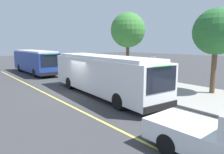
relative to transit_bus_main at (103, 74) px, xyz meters
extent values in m
plane|color=#38383A|center=(-1.51, -1.01, -1.62)|extent=(120.00, 120.00, 0.00)
cube|color=gray|center=(-1.51, 4.99, -1.54)|extent=(44.00, 6.40, 0.15)
cube|color=#E0D64C|center=(-1.51, -3.21, -1.61)|extent=(36.00, 0.14, 0.01)
cube|color=white|center=(-0.02, -0.01, -0.07)|extent=(11.55, 3.20, 2.40)
cube|color=silver|center=(-0.02, -0.01, 1.23)|extent=(10.63, 2.90, 0.20)
cube|color=black|center=(5.70, -0.34, 0.37)|extent=(0.16, 2.17, 1.34)
cube|color=black|center=(0.06, 1.28, 0.22)|extent=(10.04, 0.62, 1.06)
cube|color=#197259|center=(0.06, 1.28, -1.05)|extent=(10.84, 0.66, 0.28)
cube|color=#26D83F|center=(5.71, -0.34, 0.95)|extent=(0.11, 1.40, 0.24)
cube|color=black|center=(5.72, -0.34, -1.09)|extent=(0.22, 2.50, 0.36)
cylinder|color=black|center=(3.59, 0.94, -1.12)|extent=(1.01, 0.34, 1.00)
cylinder|color=black|center=(3.45, -1.37, -1.12)|extent=(1.01, 0.34, 1.00)
cylinder|color=black|center=(-3.37, 1.34, -1.12)|extent=(1.01, 0.34, 1.00)
cylinder|color=black|center=(-3.50, -0.96, -1.12)|extent=(1.01, 0.34, 1.00)
cube|color=navy|center=(-14.97, -0.04, -0.07)|extent=(10.69, 2.62, 2.40)
cube|color=silver|center=(-14.97, -0.04, 1.23)|extent=(9.84, 2.36, 0.20)
cube|color=black|center=(-9.62, -0.08, 0.37)|extent=(0.05, 2.17, 1.34)
cube|color=black|center=(-14.96, 1.25, 0.22)|extent=(9.40, 0.10, 1.06)
cube|color=yellow|center=(-14.96, 1.25, -1.05)|extent=(10.14, 0.10, 0.28)
cube|color=#26D83F|center=(-9.61, -0.08, 0.95)|extent=(0.04, 1.40, 0.24)
cube|color=black|center=(-9.60, -0.08, -1.09)|extent=(0.10, 2.50, 0.36)
cylinder|color=black|center=(-11.66, 1.09, -1.12)|extent=(1.00, 0.29, 1.00)
cylinder|color=black|center=(-11.67, -1.22, -1.12)|extent=(1.00, 0.29, 1.00)
cylinder|color=black|center=(-18.17, 1.14, -1.12)|extent=(1.00, 0.29, 1.00)
cylinder|color=black|center=(-18.18, -1.17, -1.12)|extent=(1.00, 0.29, 1.00)
cylinder|color=black|center=(8.24, -1.46, -1.24)|extent=(0.77, 0.26, 0.76)
cylinder|color=black|center=(8.30, -3.26, -1.24)|extent=(0.77, 0.26, 0.76)
cylinder|color=#333338|center=(1.49, 4.92, -0.27)|extent=(0.10, 0.10, 2.40)
cylinder|color=#333338|center=(1.49, 3.62, -0.27)|extent=(0.10, 0.10, 2.40)
cylinder|color=#333338|center=(-1.11, 4.92, -0.27)|extent=(0.10, 0.10, 2.40)
cylinder|color=#333338|center=(-1.11, 3.62, -0.27)|extent=(0.10, 0.10, 2.40)
cube|color=#333338|center=(0.19, 4.27, 0.97)|extent=(2.90, 1.60, 0.08)
cube|color=#4C606B|center=(0.19, 4.92, -0.27)|extent=(2.47, 0.04, 2.16)
cube|color=navy|center=(-1.11, 4.27, -0.31)|extent=(0.06, 1.11, 1.82)
cube|color=brown|center=(0.41, 4.19, -1.02)|extent=(1.60, 0.44, 0.06)
cube|color=brown|center=(0.41, 4.43, -0.74)|extent=(1.60, 0.05, 0.44)
cube|color=#333338|center=(-0.31, 4.19, -1.24)|extent=(0.08, 0.40, 0.45)
cube|color=#333338|center=(1.13, 4.19, -1.24)|extent=(0.08, 0.40, 0.45)
cylinder|color=#333338|center=(2.84, 2.29, -0.07)|extent=(0.07, 0.07, 2.80)
cube|color=white|center=(2.84, 2.27, 1.03)|extent=(0.44, 0.03, 0.56)
cube|color=red|center=(2.84, 2.26, 1.03)|extent=(0.40, 0.01, 0.16)
cylinder|color=#282D47|center=(0.76, 3.85, -1.04)|extent=(0.14, 0.14, 0.85)
cylinder|color=#282D47|center=(0.76, 3.67, -1.04)|extent=(0.14, 0.14, 0.85)
cube|color=#265999|center=(0.76, 3.76, -0.31)|extent=(0.24, 0.40, 0.62)
sphere|color=tan|center=(0.76, 3.76, 0.11)|extent=(0.22, 0.22, 0.22)
cylinder|color=brown|center=(-4.79, 6.86, 0.39)|extent=(0.36, 0.36, 3.72)
sphere|color=#387A33|center=(-4.79, 6.86, 3.67)|extent=(3.78, 3.78, 3.78)
cylinder|color=brown|center=(5.03, 6.48, 0.17)|extent=(0.36, 0.36, 3.27)
sphere|color=#28662D|center=(5.03, 6.48, 3.05)|extent=(3.33, 3.33, 3.33)
camera|label=1|loc=(12.39, -8.89, 2.18)|focal=33.44mm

